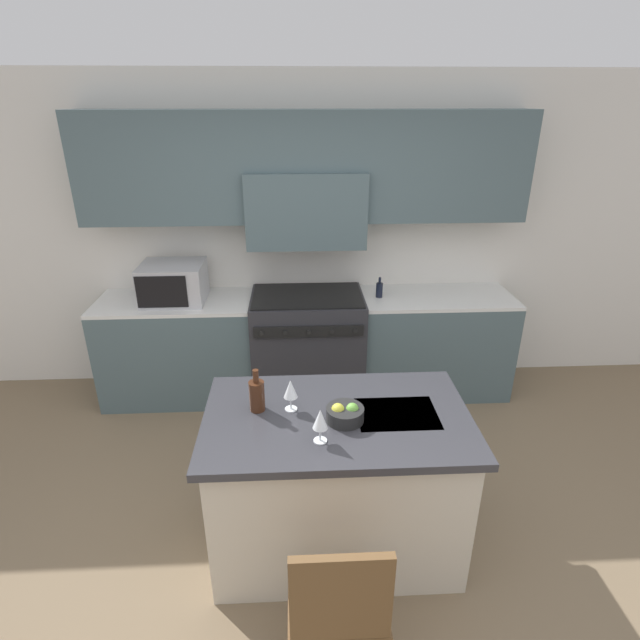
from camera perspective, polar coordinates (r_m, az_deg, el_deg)
name	(u,v)px	position (r m, az deg, el deg)	size (l,w,h in m)	color
ground_plane	(318,569)	(3.20, -0.21, -26.54)	(10.00, 10.00, 0.00)	#7A664C
back_cabinetry	(306,212)	(4.31, -1.66, 12.26)	(10.00, 0.46, 2.70)	silver
back_counter	(308,346)	(4.45, -1.41, -2.95)	(3.57, 0.62, 0.91)	#4C6066
range_stove	(308,345)	(4.42, -1.40, -2.87)	(0.96, 0.70, 0.95)	#2D2D33
microwave	(173,283)	(4.33, -16.41, 4.12)	(0.51, 0.44, 0.32)	#B7B7BC
kitchen_island	(336,480)	(3.02, 1.87, -17.84)	(1.45, 0.88, 0.91)	beige
island_chair	(338,605)	(2.39, 2.07, -29.74)	(0.42, 0.40, 0.93)	brown
wine_bottle	(257,395)	(2.75, -7.23, -8.48)	(0.09, 0.09, 0.25)	#422314
wine_glass_near	(320,420)	(2.48, 0.03, -11.36)	(0.08, 0.08, 0.19)	white
wine_glass_far	(291,390)	(2.72, -3.39, -7.96)	(0.08, 0.08, 0.19)	white
fruit_bowl	(345,413)	(2.68, 2.87, -10.61)	(0.20, 0.20, 0.10)	black
oil_bottle_on_counter	(379,290)	(4.29, 6.80, 3.48)	(0.06, 0.06, 0.18)	black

